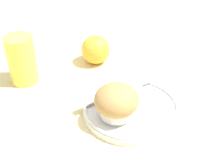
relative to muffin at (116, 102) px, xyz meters
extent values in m
plane|color=beige|center=(0.06, 0.02, -0.05)|extent=(3.00, 3.00, 0.00)
cylinder|color=white|center=(0.04, 0.00, -0.04)|extent=(0.20, 0.20, 0.01)
torus|color=white|center=(0.04, 0.00, -0.03)|extent=(0.20, 0.20, 0.01)
cylinder|color=silver|center=(0.00, 0.00, -0.02)|extent=(0.07, 0.07, 0.03)
ellipsoid|color=#A87F47|center=(0.00, 0.00, 0.00)|extent=(0.09, 0.09, 0.06)
cylinder|color=silver|center=(0.08, 0.05, -0.02)|extent=(0.05, 0.05, 0.02)
cylinder|color=silver|center=(0.08, 0.05, -0.02)|extent=(0.04, 0.04, 0.00)
sphere|color=#B7192D|center=(0.02, 0.04, -0.02)|extent=(0.02, 0.02, 0.02)
sphere|color=#B7192D|center=(0.04, 0.04, -0.02)|extent=(0.02, 0.02, 0.02)
cube|color=silver|center=(0.05, 0.05, -0.03)|extent=(0.20, 0.04, 0.00)
sphere|color=#F4A82D|center=(0.10, 0.22, -0.01)|extent=(0.07, 0.07, 0.07)
cylinder|color=#EAD14C|center=(-0.08, 0.25, 0.01)|extent=(0.07, 0.07, 0.12)
camera|label=1|loc=(-0.30, -0.37, 0.38)|focal=50.00mm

